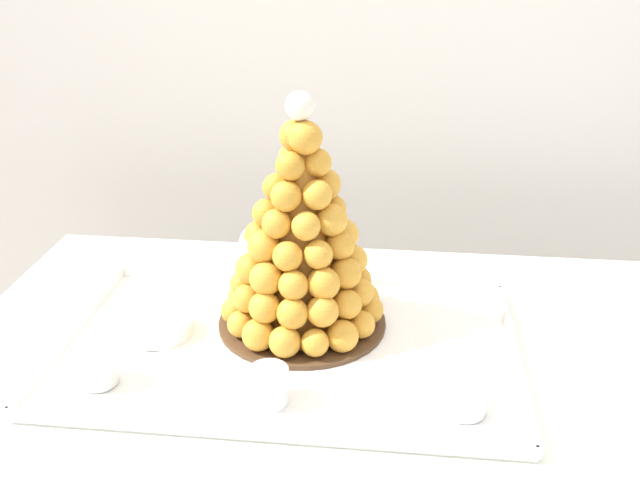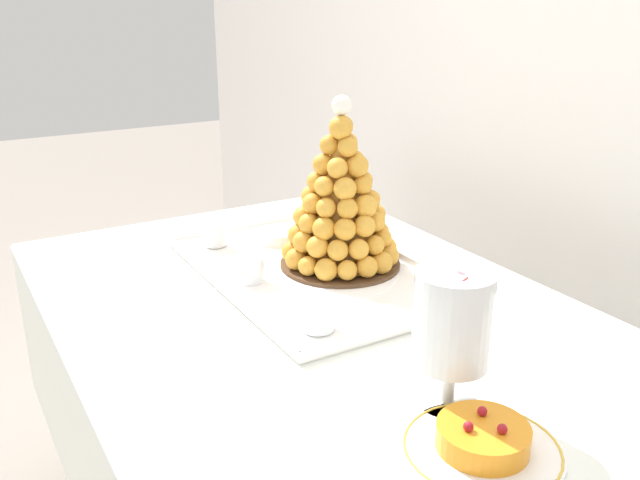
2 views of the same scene
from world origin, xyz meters
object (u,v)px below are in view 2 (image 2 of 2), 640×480
(fruit_tart_plate, at_px, (482,442))
(dessert_cup_centre, at_px, (318,317))
(dessert_cup_mid_left, at_px, (252,271))
(serving_tray, at_px, (309,271))
(croquembouche, at_px, (341,202))
(dessert_cup_left, at_px, (215,235))
(wine_glass, at_px, (331,205))
(macaron_goblet, at_px, (452,321))
(creme_brulee_ramekin, at_px, (274,235))

(fruit_tart_plate, bearing_deg, dessert_cup_centre, -177.37)
(dessert_cup_mid_left, xyz_separation_m, fruit_tart_plate, (0.66, 0.03, -0.02))
(fruit_tart_plate, bearing_deg, serving_tray, 170.75)
(serving_tray, bearing_deg, dessert_cup_centre, -26.38)
(serving_tray, xyz_separation_m, croquembouche, (0.01, 0.07, 0.15))
(dessert_cup_left, bearing_deg, wine_glass, 45.38)
(dessert_cup_centre, xyz_separation_m, macaron_goblet, (0.30, 0.05, 0.11))
(dessert_cup_left, bearing_deg, creme_brulee_ramekin, 72.19)
(croquembouche, bearing_deg, dessert_cup_centre, -39.27)
(dessert_cup_mid_left, height_order, dessert_cup_centre, same)
(croquembouche, distance_m, dessert_cup_centre, 0.33)
(dessert_cup_centre, height_order, macaron_goblet, macaron_goblet)
(dessert_cup_left, distance_m, fruit_tart_plate, 0.91)
(croquembouche, bearing_deg, wine_glass, 168.59)
(creme_brulee_ramekin, xyz_separation_m, fruit_tart_plate, (0.86, -0.13, -0.01))
(dessert_cup_left, height_order, wine_glass, wine_glass)
(serving_tray, bearing_deg, creme_brulee_ramekin, 175.06)
(dessert_cup_centre, xyz_separation_m, wine_glass, (-0.30, 0.21, 0.10))
(croquembouche, xyz_separation_m, creme_brulee_ramekin, (-0.22, -0.05, -0.13))
(serving_tray, relative_size, wine_glass, 3.88)
(macaron_goblet, bearing_deg, creme_brulee_ramekin, 172.82)
(dessert_cup_mid_left, height_order, macaron_goblet, macaron_goblet)
(croquembouche, relative_size, creme_brulee_ramekin, 3.64)
(dessert_cup_left, bearing_deg, fruit_tart_plate, 0.75)
(creme_brulee_ramekin, bearing_deg, macaron_goblet, -7.18)
(croquembouche, relative_size, fruit_tart_plate, 1.72)
(serving_tray, relative_size, dessert_cup_centre, 11.53)
(serving_tray, bearing_deg, dessert_cup_mid_left, -91.61)
(wine_glass, bearing_deg, fruit_tart_plate, -15.12)
(dessert_cup_left, distance_m, dessert_cup_mid_left, 0.25)
(fruit_tart_plate, distance_m, wine_glass, 0.74)
(creme_brulee_ramekin, relative_size, macaron_goblet, 0.47)
(dessert_cup_mid_left, distance_m, macaron_goblet, 0.57)
(macaron_goblet, distance_m, fruit_tart_plate, 0.17)
(croquembouche, relative_size, dessert_cup_mid_left, 7.04)
(croquembouche, height_order, fruit_tart_plate, croquembouche)
(serving_tray, height_order, macaron_goblet, macaron_goblet)
(croquembouche, height_order, dessert_cup_centre, croquembouche)
(serving_tray, distance_m, creme_brulee_ramekin, 0.21)
(macaron_goblet, bearing_deg, dessert_cup_mid_left, -173.84)
(dessert_cup_left, relative_size, macaron_goblet, 0.25)
(serving_tray, height_order, dessert_cup_mid_left, dessert_cup_mid_left)
(serving_tray, bearing_deg, croquembouche, 80.10)
(dessert_cup_centre, relative_size, fruit_tart_plate, 0.27)
(dessert_cup_mid_left, bearing_deg, creme_brulee_ramekin, 142.36)
(croquembouche, xyz_separation_m, dessert_cup_mid_left, (-0.02, -0.21, -0.12))
(croquembouche, height_order, creme_brulee_ramekin, croquembouche)
(fruit_tart_plate, bearing_deg, dessert_cup_mid_left, -177.44)
(dessert_cup_mid_left, distance_m, creme_brulee_ramekin, 0.25)
(dessert_cup_left, distance_m, creme_brulee_ramekin, 0.14)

